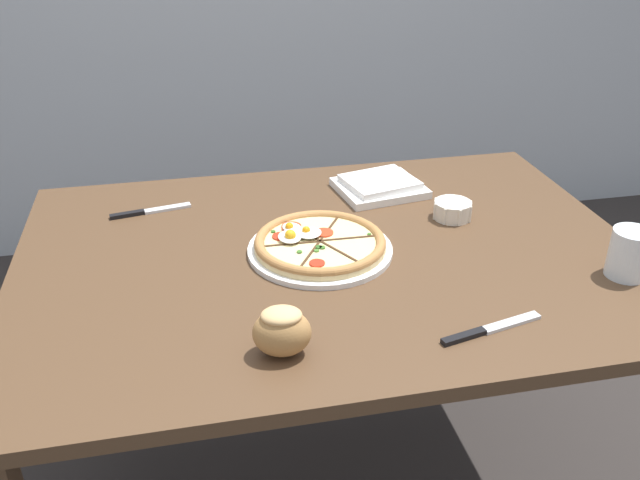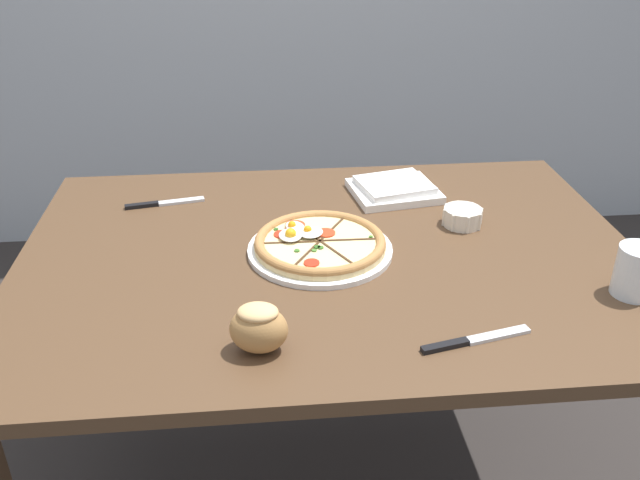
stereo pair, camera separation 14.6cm
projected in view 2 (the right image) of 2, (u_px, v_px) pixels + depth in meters
dining_table at (330, 287)px, 1.52m from camera, size 1.35×0.96×0.74m
pizza at (319, 244)px, 1.47m from camera, size 0.32×0.32×0.05m
ramekin_bowl at (462, 216)px, 1.59m from camera, size 0.10×0.10×0.04m
napkin_folded at (394, 189)px, 1.74m from camera, size 0.24×0.21×0.04m
bread_piece_near at (259, 327)px, 1.15m from camera, size 0.11×0.09×0.09m
knife_main at (164, 203)px, 1.69m from camera, size 0.20×0.05×0.01m
knife_spare at (475, 340)px, 1.19m from camera, size 0.21×0.07×0.01m
water_glass at (636, 274)px, 1.31m from camera, size 0.08×0.08×0.10m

